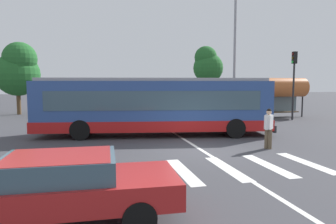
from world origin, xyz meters
name	(u,v)px	position (x,y,z in m)	size (l,w,h in m)	color
ground_plane	(197,150)	(0.00, 0.00, 0.00)	(160.00, 160.00, 0.00)	#3D3D42
city_transit_bus	(154,106)	(-1.04, 4.08, 1.59)	(12.63, 4.54, 3.06)	black
pedestrian_crossing_street	(269,126)	(3.03, -0.42, 0.97)	(0.47, 0.46, 1.72)	brown
foreground_sedan	(63,184)	(-4.74, -5.58, 0.77)	(4.56, 2.00, 1.35)	black
parked_car_charcoal	(60,107)	(-7.13, 16.44, 0.77)	(2.11, 4.61, 1.35)	black
parked_car_blue	(93,106)	(-4.30, 16.45, 0.77)	(2.27, 4.66, 1.35)	black
parked_car_teal	(122,106)	(-1.71, 16.09, 0.77)	(2.01, 4.57, 1.35)	black
parked_car_champagne	(150,105)	(0.93, 16.55, 0.77)	(2.03, 4.58, 1.35)	black
parked_car_silver	(179,105)	(3.83, 16.60, 0.77)	(2.19, 4.64, 1.35)	black
parked_car_black	(204,104)	(6.28, 16.20, 0.77)	(2.14, 4.62, 1.35)	black
traffic_light_far_corner	(294,75)	(10.64, 8.47, 3.46)	(0.33, 0.32, 5.20)	#28282B
bus_stop_shelter	(279,88)	(10.61, 10.23, 2.42)	(4.58, 1.54, 3.25)	#28282B
twin_arm_street_lamp	(235,43)	(6.93, 10.98, 6.07)	(3.81, 0.32, 10.10)	#939399
background_tree_left	(18,70)	(-10.76, 17.86, 4.03)	(3.90, 3.90, 6.46)	brown
background_tree_right	(207,65)	(7.80, 19.31, 4.81)	(3.23, 3.23, 6.84)	brown
crosswalk_painted_stripes	(227,168)	(0.06, -2.80, 0.00)	(6.43, 2.96, 0.01)	silver
lane_center_line	(187,141)	(0.18, 2.00, 0.00)	(0.16, 24.00, 0.01)	silver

